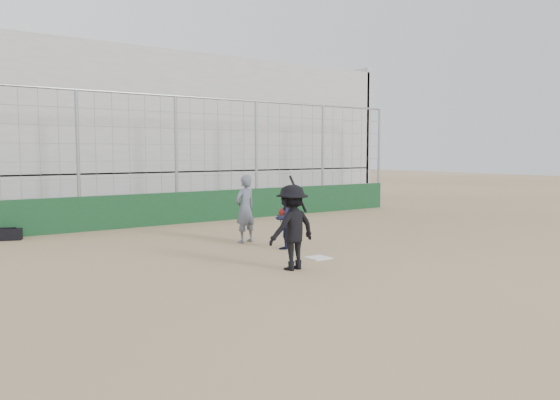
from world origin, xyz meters
TOP-DOWN VIEW (x-y plane):
  - ground at (0.00, 0.00)m, footprint 90.00×90.00m
  - home_plate at (0.00, 0.00)m, footprint 0.44×0.44m
  - backstop at (0.00, 7.00)m, footprint 18.10×0.25m
  - bleachers at (0.00, 11.95)m, footprint 20.25×6.70m
  - batter_at_plate at (-1.11, -0.55)m, footprint 1.11×0.79m
  - catcher_crouched at (0.11, 1.37)m, footprint 0.84×0.75m
  - umpire at (-0.17, 2.66)m, footprint 0.69×0.53m
  - equipment_bag at (-4.97, 6.52)m, footprint 0.76×0.53m

SIDE VIEW (x-z plane):
  - ground at x=0.00m, z-range 0.00..0.00m
  - home_plate at x=0.00m, z-range 0.00..0.02m
  - equipment_bag at x=-4.97m, z-range -0.02..0.32m
  - catcher_crouched at x=0.11m, z-range 0.00..0.97m
  - umpire at x=-0.17m, z-range 0.00..1.53m
  - batter_at_plate at x=-1.11m, z-range -0.08..1.72m
  - backstop at x=0.00m, z-range -1.06..2.98m
  - bleachers at x=0.00m, z-range -0.57..6.41m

